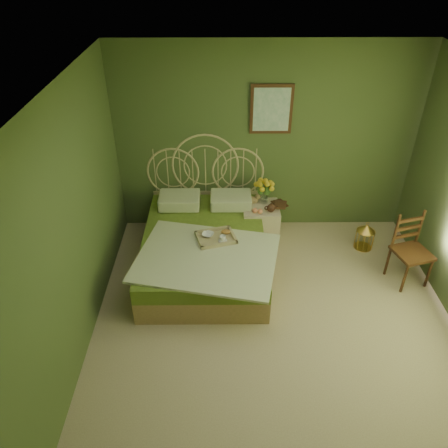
{
  "coord_description": "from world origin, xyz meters",
  "views": [
    {
      "loc": [
        -0.59,
        -3.15,
        3.67
      ],
      "look_at": [
        -0.56,
        1.0,
        0.83
      ],
      "focal_mm": 35.0,
      "sensor_mm": 36.0,
      "label": 1
    }
  ],
  "objects_px": {
    "bed": "(204,245)",
    "nightstand": "(261,218)",
    "chair": "(411,244)",
    "birdcage": "(365,236)"
  },
  "relations": [
    {
      "from": "bed",
      "to": "nightstand",
      "type": "relative_size",
      "value": 2.34
    },
    {
      "from": "chair",
      "to": "birdcage",
      "type": "relative_size",
      "value": 2.43
    },
    {
      "from": "chair",
      "to": "birdcage",
      "type": "distance_m",
      "value": 0.76
    },
    {
      "from": "bed",
      "to": "nightstand",
      "type": "height_order",
      "value": "bed"
    },
    {
      "from": "bed",
      "to": "nightstand",
      "type": "distance_m",
      "value": 0.95
    },
    {
      "from": "birdcage",
      "to": "nightstand",
      "type": "bearing_deg",
      "value": 171.16
    },
    {
      "from": "nightstand",
      "to": "birdcage",
      "type": "relative_size",
      "value": 2.6
    },
    {
      "from": "chair",
      "to": "nightstand",
      "type": "bearing_deg",
      "value": 138.46
    },
    {
      "from": "bed",
      "to": "birdcage",
      "type": "height_order",
      "value": "bed"
    },
    {
      "from": "bed",
      "to": "chair",
      "type": "bearing_deg",
      "value": -5.97
    }
  ]
}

